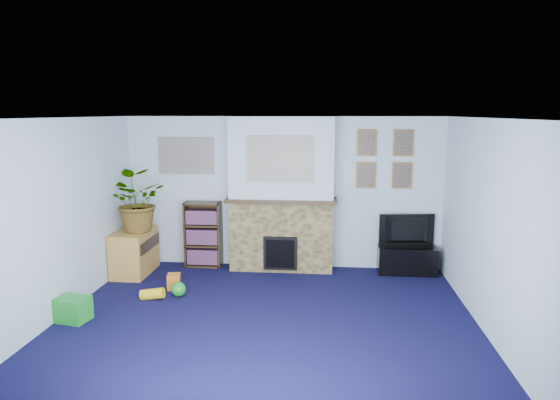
# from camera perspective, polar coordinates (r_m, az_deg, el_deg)

# --- Properties ---
(floor) EXTENTS (5.00, 4.50, 0.01)m
(floor) POSITION_cam_1_polar(r_m,az_deg,el_deg) (6.11, -1.64, -13.78)
(floor) COLOR #0E0E35
(floor) RESTS_ON ground
(ceiling) EXTENTS (5.00, 4.50, 0.01)m
(ceiling) POSITION_cam_1_polar(r_m,az_deg,el_deg) (5.59, -1.77, 9.35)
(ceiling) COLOR white
(ceiling) RESTS_ON wall_back
(wall_back) EXTENTS (5.00, 0.04, 2.40)m
(wall_back) POSITION_cam_1_polar(r_m,az_deg,el_deg) (7.93, 0.32, 0.84)
(wall_back) COLOR silver
(wall_back) RESTS_ON ground
(wall_front) EXTENTS (5.00, 0.04, 2.40)m
(wall_front) POSITION_cam_1_polar(r_m,az_deg,el_deg) (3.60, -6.23, -10.62)
(wall_front) COLOR silver
(wall_front) RESTS_ON ground
(wall_left) EXTENTS (0.04, 4.50, 2.40)m
(wall_left) POSITION_cam_1_polar(r_m,az_deg,el_deg) (6.53, -24.05, -2.04)
(wall_left) COLOR silver
(wall_left) RESTS_ON ground
(wall_right) EXTENTS (0.04, 4.50, 2.40)m
(wall_right) POSITION_cam_1_polar(r_m,az_deg,el_deg) (5.97, 22.90, -3.02)
(wall_right) COLOR silver
(wall_right) RESTS_ON ground
(chimney_breast) EXTENTS (1.72, 0.50, 2.40)m
(chimney_breast) POSITION_cam_1_polar(r_m,az_deg,el_deg) (7.73, 0.18, 0.49)
(chimney_breast) COLOR brown
(chimney_breast) RESTS_ON ground
(collage_main) EXTENTS (1.00, 0.03, 0.68)m
(collage_main) POSITION_cam_1_polar(r_m,az_deg,el_deg) (7.45, 0.03, 4.75)
(collage_main) COLOR gray
(collage_main) RESTS_ON chimney_breast
(collage_left) EXTENTS (0.90, 0.03, 0.58)m
(collage_left) POSITION_cam_1_polar(r_m,az_deg,el_deg) (8.13, -10.68, 5.02)
(collage_left) COLOR gray
(collage_left) RESTS_ON wall_back
(portrait_tl) EXTENTS (0.30, 0.03, 0.40)m
(portrait_tl) POSITION_cam_1_polar(r_m,az_deg,el_deg) (7.81, 9.91, 6.46)
(portrait_tl) COLOR brown
(portrait_tl) RESTS_ON wall_back
(portrait_tr) EXTENTS (0.30, 0.03, 0.40)m
(portrait_tr) POSITION_cam_1_polar(r_m,az_deg,el_deg) (7.87, 13.93, 6.35)
(portrait_tr) COLOR brown
(portrait_tr) RESTS_ON wall_back
(portrait_bl) EXTENTS (0.30, 0.03, 0.40)m
(portrait_bl) POSITION_cam_1_polar(r_m,az_deg,el_deg) (7.86, 9.80, 2.82)
(portrait_bl) COLOR brown
(portrait_bl) RESTS_ON wall_back
(portrait_br) EXTENTS (0.30, 0.03, 0.40)m
(portrait_br) POSITION_cam_1_polar(r_m,az_deg,el_deg) (7.92, 13.77, 2.74)
(portrait_br) COLOR brown
(portrait_br) RESTS_ON wall_back
(tv_stand) EXTENTS (0.89, 0.37, 0.42)m
(tv_stand) POSITION_cam_1_polar(r_m,az_deg,el_deg) (8.00, 14.31, -6.56)
(tv_stand) COLOR black
(tv_stand) RESTS_ON ground
(television) EXTENTS (0.87, 0.23, 0.49)m
(television) POSITION_cam_1_polar(r_m,az_deg,el_deg) (7.91, 14.43, -3.44)
(television) COLOR black
(television) RESTS_ON tv_stand
(bookshelf) EXTENTS (0.58, 0.28, 1.05)m
(bookshelf) POSITION_cam_1_polar(r_m,az_deg,el_deg) (8.14, -8.74, -4.05)
(bookshelf) COLOR #322212
(bookshelf) RESTS_ON ground
(sideboard) EXTENTS (0.48, 0.87, 0.68)m
(sideboard) POSITION_cam_1_polar(r_m,az_deg,el_deg) (8.04, -16.28, -5.63)
(sideboard) COLOR #BB8B3C
(sideboard) RESTS_ON ground
(potted_plant) EXTENTS (0.94, 0.85, 0.92)m
(potted_plant) POSITION_cam_1_polar(r_m,az_deg,el_deg) (7.81, -16.36, -0.19)
(potted_plant) COLOR #26661E
(potted_plant) RESTS_ON sideboard
(mantel_clock) EXTENTS (0.09, 0.05, 0.13)m
(mantel_clock) POSITION_cam_1_polar(r_m,az_deg,el_deg) (7.69, -0.39, 0.70)
(mantel_clock) COLOR gold
(mantel_clock) RESTS_ON chimney_breast
(mantel_candle) EXTENTS (0.05, 0.05, 0.15)m
(mantel_candle) POSITION_cam_1_polar(r_m,az_deg,el_deg) (7.66, 1.86, 0.74)
(mantel_candle) COLOR #B2BFC6
(mantel_candle) RESTS_ON chimney_breast
(mantel_teddy) EXTENTS (0.11, 0.11, 0.11)m
(mantel_teddy) POSITION_cam_1_polar(r_m,az_deg,el_deg) (7.75, -3.97, 0.72)
(mantel_teddy) COLOR gray
(mantel_teddy) RESTS_ON chimney_breast
(mantel_can) EXTENTS (0.05, 0.05, 0.11)m
(mantel_can) POSITION_cam_1_polar(r_m,az_deg,el_deg) (7.65, 5.13, 0.54)
(mantel_can) COLOR orange
(mantel_can) RESTS_ON chimney_breast
(green_crate) EXTENTS (0.41, 0.35, 0.29)m
(green_crate) POSITION_cam_1_polar(r_m,az_deg,el_deg) (6.58, -22.58, -11.47)
(green_crate) COLOR #198C26
(green_crate) RESTS_ON ground
(toy_ball) EXTENTS (0.20, 0.20, 0.20)m
(toy_ball) POSITION_cam_1_polar(r_m,az_deg,el_deg) (6.99, -11.51, -10.04)
(toy_ball) COLOR #198C26
(toy_ball) RESTS_ON ground
(toy_block) EXTENTS (0.21, 0.21, 0.22)m
(toy_block) POSITION_cam_1_polar(r_m,az_deg,el_deg) (7.28, -12.03, -9.09)
(toy_block) COLOR orange
(toy_block) RESTS_ON ground
(toy_tube) EXTENTS (0.33, 0.14, 0.19)m
(toy_tube) POSITION_cam_1_polar(r_m,az_deg,el_deg) (6.98, -14.36, -10.37)
(toy_tube) COLOR yellow
(toy_tube) RESTS_ON ground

